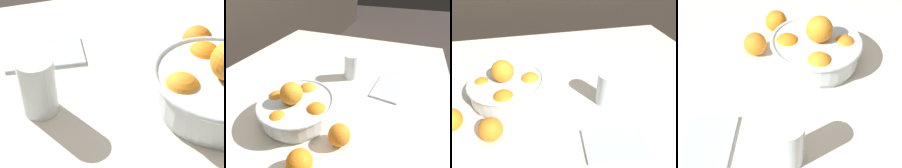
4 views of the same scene
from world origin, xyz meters
TOP-DOWN VIEW (x-y plane):
  - dining_table at (0.00, 0.00)m, footprint 1.49×1.18m
  - fruit_bowl at (-0.20, -0.00)m, footprint 0.28×0.28m
  - juice_glass at (0.16, -0.10)m, footprint 0.07×0.07m
  - orange_loose_front at (-0.25, -0.19)m, footprint 0.07×0.07m
  - napkin at (0.11, -0.30)m, footprint 0.21×0.14m

SIDE VIEW (x-z plane):
  - dining_table at x=0.00m, z-range 0.31..1.04m
  - napkin at x=0.11m, z-range 0.73..0.74m
  - orange_loose_front at x=-0.25m, z-range 0.73..0.81m
  - fruit_bowl at x=-0.20m, z-range 0.71..0.87m
  - juice_glass at x=0.16m, z-range 0.73..0.85m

